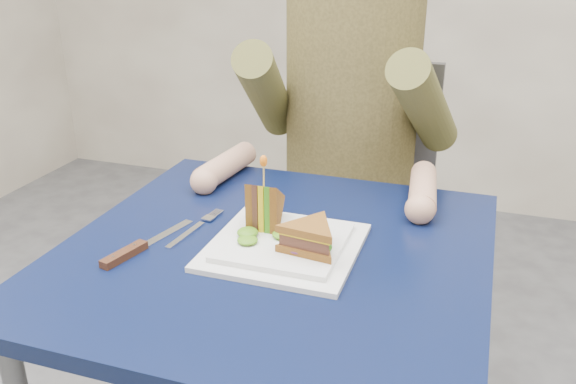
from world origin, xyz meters
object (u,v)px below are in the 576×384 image
(sandwich_upright, at_px, (264,208))
(knife, at_px, (133,250))
(sandwich_flat, at_px, (310,237))
(chair, at_px, (354,201))
(table, at_px, (275,286))
(plate, at_px, (284,245))
(diner, at_px, (351,81))
(fork, at_px, (194,229))

(sandwich_upright, xyz_separation_m, knife, (-0.19, -0.14, -0.05))
(sandwich_flat, height_order, knife, sandwich_flat)
(chair, height_order, sandwich_flat, chair)
(table, bearing_deg, plate, -2.10)
(diner, relative_size, sandwich_upright, 5.62)
(fork, bearing_deg, table, -6.19)
(diner, height_order, knife, diner)
(plate, distance_m, fork, 0.19)
(table, xyz_separation_m, diner, (-0.00, 0.57, 0.26))
(sandwich_upright, relative_size, fork, 0.74)
(chair, bearing_deg, diner, -90.00)
(table, height_order, sandwich_upright, sandwich_upright)
(table, distance_m, knife, 0.26)
(chair, bearing_deg, sandwich_upright, -93.15)
(table, height_order, diner, diner)
(table, xyz_separation_m, knife, (-0.23, -0.10, 0.09))
(sandwich_flat, relative_size, fork, 0.75)
(sandwich_upright, bearing_deg, plate, -39.57)
(plate, relative_size, sandwich_upright, 1.96)
(chair, bearing_deg, fork, -104.31)
(plate, bearing_deg, sandwich_flat, -24.44)
(plate, bearing_deg, fork, 174.23)
(diner, relative_size, plate, 2.87)
(diner, bearing_deg, knife, -108.95)
(table, height_order, chair, chair)
(plate, relative_size, knife, 1.18)
(fork, bearing_deg, sandwich_upright, 10.99)
(sandwich_upright, bearing_deg, table, -51.64)
(chair, xyz_separation_m, knife, (-0.23, -0.78, 0.20))
(chair, relative_size, fork, 5.18)
(diner, bearing_deg, sandwich_upright, -93.83)
(sandwich_flat, height_order, fork, sandwich_flat)
(plate, bearing_deg, sandwich_upright, 140.43)
(plate, height_order, sandwich_upright, sandwich_upright)
(table, distance_m, sandwich_flat, 0.15)
(table, relative_size, knife, 3.42)
(plate, distance_m, sandwich_upright, 0.08)
(diner, distance_m, sandwich_flat, 0.61)
(plate, relative_size, sandwich_flat, 1.93)
(table, xyz_separation_m, fork, (-0.17, 0.02, 0.08))
(table, bearing_deg, chair, 90.00)
(plate, relative_size, fork, 1.45)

